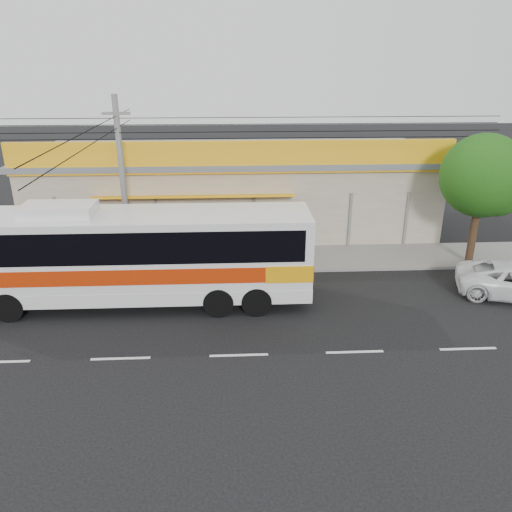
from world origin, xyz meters
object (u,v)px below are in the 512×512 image
(coach_bus, at_px, (143,251))
(utility_pole, at_px, (117,128))
(motorbike_dark, at_px, (115,244))
(motorbike_red, at_px, (17,250))
(tree_near, at_px, (486,179))

(coach_bus, xyz_separation_m, utility_pole, (-1.33, 3.74, 4.34))
(coach_bus, xyz_separation_m, motorbike_dark, (-2.30, 5.01, -1.53))
(coach_bus, xyz_separation_m, motorbike_red, (-7.00, 4.64, -1.57))
(motorbike_red, distance_m, utility_pole, 8.25)
(motorbike_dark, distance_m, tree_near, 17.94)
(motorbike_red, xyz_separation_m, tree_near, (22.19, -1.48, 3.60))
(coach_bus, distance_m, motorbike_red, 8.55)
(motorbike_red, bearing_deg, utility_pole, -86.18)
(coach_bus, distance_m, tree_near, 15.65)
(motorbike_red, relative_size, tree_near, 0.33)
(motorbike_red, height_order, tree_near, tree_near)
(motorbike_dark, height_order, utility_pole, utility_pole)
(motorbike_red, relative_size, motorbike_dark, 1.07)
(motorbike_dark, bearing_deg, motorbike_red, 87.19)
(motorbike_dark, xyz_separation_m, utility_pole, (0.97, -1.27, 5.87))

